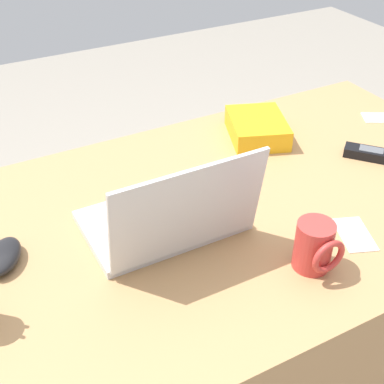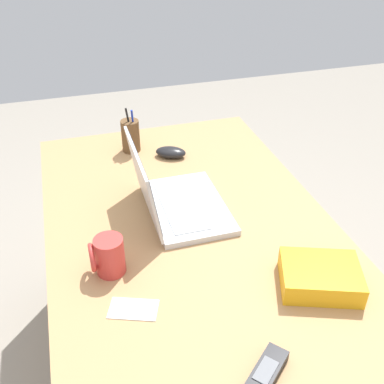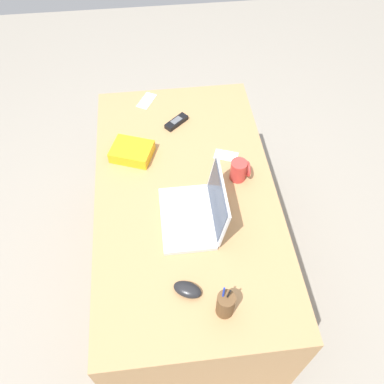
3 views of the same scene
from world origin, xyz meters
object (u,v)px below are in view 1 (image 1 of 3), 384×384
Objects in this scene: laptop at (169,217)px; cordless_phone at (369,153)px; computer_mouse at (4,256)px; coffee_mug_white at (315,247)px; snack_bag at (257,128)px.

laptop is 2.53× the size of cordless_phone.
laptop is 3.01× the size of computer_mouse.
computer_mouse is at bearing -29.14° from coffee_mug_white.
snack_bag is (-0.19, -0.47, -0.02)m from coffee_mug_white.
snack_bag is (-0.71, -0.18, 0.01)m from computer_mouse.
coffee_mug_white is 0.51m from snack_bag.
coffee_mug_white is (-0.52, 0.29, 0.03)m from computer_mouse.
computer_mouse is at bearing -12.71° from laptop.
coffee_mug_white is (-0.20, 0.22, 0.01)m from laptop.
cordless_phone is at bearing -154.99° from computer_mouse.
computer_mouse is 0.90m from cordless_phone.
cordless_phone is at bearing 131.06° from snack_bag.
laptop is 1.76× the size of snack_bag.
coffee_mug_white is 0.55× the size of snack_bag.
snack_bag is (0.19, -0.22, 0.02)m from cordless_phone.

